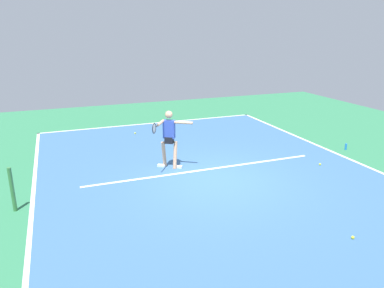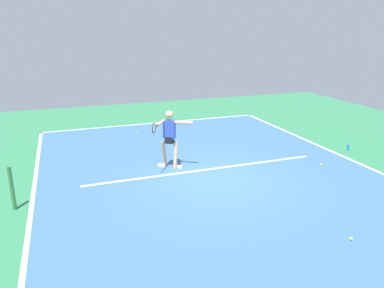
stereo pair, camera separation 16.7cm
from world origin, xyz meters
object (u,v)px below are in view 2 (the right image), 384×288
at_px(tennis_ball_near_player, 137,133).
at_px(tennis_ball_by_baseline, 321,165).
at_px(net_post, 12,188).
at_px(water_bottle, 348,148).
at_px(tennis_ball_centre_court, 351,239).
at_px(tennis_player, 169,135).

height_order(tennis_ball_near_player, tennis_ball_by_baseline, same).
bearing_deg(net_post, tennis_ball_by_baseline, 179.49).
relative_size(tennis_ball_near_player, tennis_ball_by_baseline, 1.00).
bearing_deg(tennis_ball_near_player, tennis_ball_by_baseline, 129.75).
distance_m(net_post, water_bottle, 10.50).
bearing_deg(tennis_ball_centre_court, tennis_ball_near_player, -75.11).
bearing_deg(tennis_ball_by_baseline, tennis_ball_centre_court, 59.26).
relative_size(tennis_ball_by_baseline, tennis_ball_centre_court, 1.00).
relative_size(tennis_ball_near_player, water_bottle, 0.30).
bearing_deg(tennis_player, tennis_ball_near_player, -54.88).
height_order(tennis_ball_by_baseline, water_bottle, water_bottle).
height_order(tennis_ball_near_player, water_bottle, water_bottle).
xyz_separation_m(tennis_player, tennis_ball_by_baseline, (-4.42, 1.45, -0.98)).
xyz_separation_m(net_post, tennis_ball_by_baseline, (-8.60, 0.08, -0.50)).
bearing_deg(net_post, tennis_player, -161.78).
bearing_deg(water_bottle, tennis_ball_by_baseline, 26.63).
distance_m(tennis_ball_centre_court, water_bottle, 6.09).
height_order(net_post, water_bottle, net_post).
distance_m(tennis_ball_near_player, tennis_ball_by_baseline, 7.20).
bearing_deg(water_bottle, net_post, 4.68).
bearing_deg(tennis_player, tennis_ball_centre_court, 146.53).
height_order(tennis_player, tennis_ball_by_baseline, tennis_player).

